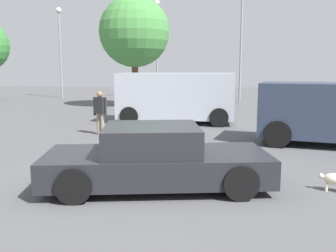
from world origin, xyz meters
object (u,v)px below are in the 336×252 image
sedan_foreground (155,159)px  light_post_mid (241,29)px  pedestrian (100,109)px  light_post_near (60,38)px  dog (336,179)px  van_white (176,96)px  light_post_far (157,34)px

sedan_foreground → light_post_mid: bearing=71.1°
pedestrian → light_post_near: size_ratio=0.22×
sedan_foreground → dog: size_ratio=7.96×
dog → light_post_mid: 19.63m
sedan_foreground → dog: bearing=-8.3°
dog → light_post_near: size_ratio=0.08×
pedestrian → sedan_foreground: bearing=49.1°
sedan_foreground → light_post_mid: 19.87m
dog → van_white: (-3.80, 8.72, 0.91)m
sedan_foreground → light_post_far: 21.67m
van_white → light_post_mid: size_ratio=0.65×
dog → light_post_near: light_post_near is taller
sedan_foreground → dog: 3.44m
dog → light_post_mid: (-0.29, 19.05, 4.73)m
sedan_foreground → dog: sedan_foreground is taller
van_white → light_post_mid: 11.56m
sedan_foreground → light_post_mid: light_post_mid is taller
light_post_near → light_post_mid: bearing=-10.1°
sedan_foreground → pedestrian: pedestrian is taller
light_post_far → light_post_mid: bearing=-17.7°
pedestrian → light_post_near: light_post_near is taller
van_white → light_post_near: size_ratio=0.70×
van_white → light_post_near: bearing=-50.0°
light_post_mid → light_post_far: bearing=162.3°
van_white → pedestrian: (-2.36, -3.26, -0.25)m
dog → light_post_mid: light_post_mid is taller
sedan_foreground → light_post_near: light_post_near is taller
van_white → light_post_near: 16.75m
van_white → light_post_mid: light_post_mid is taller
pedestrian → light_post_far: 16.01m
light_post_near → light_post_mid: light_post_mid is taller
sedan_foreground → light_post_far: bearing=88.3°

